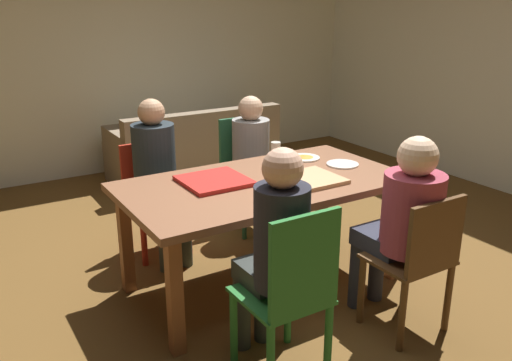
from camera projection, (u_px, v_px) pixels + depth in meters
The scene contains 19 objects.
ground_plane at pixel (263, 283), 3.82m from camera, with size 20.00×20.00×0.00m, color brown.
back_wall at pixel (109, 54), 6.01m from camera, with size 6.49×0.12×2.68m, color #ECE9CB.
side_wall_right at pixel (469, 56), 5.79m from camera, with size 0.12×5.52×2.68m, color silver.
dining_table at pixel (264, 192), 3.60m from camera, with size 1.89×1.03×0.77m.
chair_0 at pixel (291, 292), 2.68m from camera, with size 0.42×0.43×0.98m.
person_0 at pixel (275, 245), 2.74m from camera, with size 0.28×0.47×1.25m.
chair_1 at pixel (153, 194), 4.22m from camera, with size 0.43×0.41×0.86m.
person_1 at pixel (158, 168), 4.03m from camera, with size 0.32×0.54×1.23m.
chair_2 at pixel (419, 259), 3.10m from camera, with size 0.44×0.39×0.88m.
person_2 at pixel (404, 216), 3.14m from camera, with size 0.35×0.55×1.20m.
chair_3 at pixel (245, 168), 4.67m from camera, with size 0.41×0.42×0.95m.
person_3 at pixel (255, 154), 4.50m from camera, with size 0.31×0.52×1.17m.
pizza_box_0 at pixel (310, 179), 3.56m from camera, with size 0.38×0.38×0.03m.
pizza_box_1 at pixel (214, 181), 3.52m from camera, with size 0.42×0.42×0.03m.
plate_0 at pixel (305, 157), 4.07m from camera, with size 0.23×0.23×0.03m.
plate_1 at pixel (343, 164), 3.91m from camera, with size 0.23×0.23×0.01m.
drinking_glass_0 at pixel (276, 150), 4.06m from camera, with size 0.07×0.07×0.13m, color silver.
drinking_glass_1 at pixel (268, 195), 3.16m from camera, with size 0.07×0.07×0.10m, color silver.
couch at pixel (194, 152), 6.03m from camera, with size 1.80×0.84×0.81m.
Camera 1 is at (-1.82, -2.86, 1.90)m, focal length 37.65 mm.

